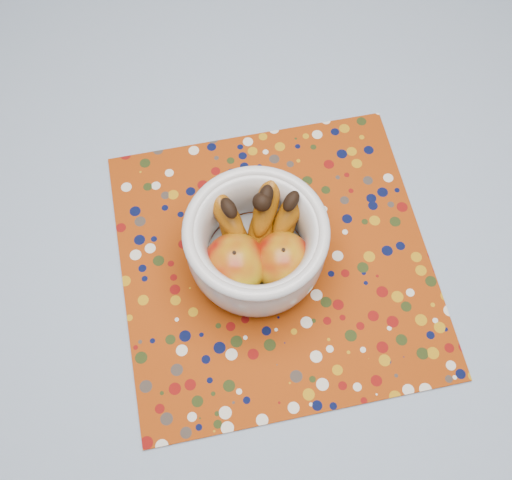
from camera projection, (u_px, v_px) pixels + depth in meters
table at (273, 221)px, 1.00m from camera, size 1.20×1.20×0.75m
tablecloth at (274, 198)px, 0.92m from camera, size 1.32×1.32×0.01m
placemat at (275, 261)px, 0.87m from camera, size 0.52×0.52×0.00m
fruit_bowl at (258, 240)px, 0.81m from camera, size 0.21×0.20×0.14m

